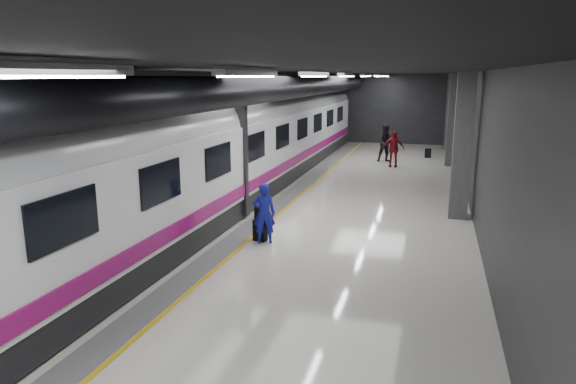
% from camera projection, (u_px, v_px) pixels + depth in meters
% --- Properties ---
extents(ground, '(40.00, 40.00, 0.00)m').
position_uv_depth(ground, '(301.00, 223.00, 15.51)').
color(ground, silver).
rests_on(ground, ground).
extents(platform_hall, '(10.02, 40.02, 4.51)m').
position_uv_depth(platform_hall, '(301.00, 103.00, 15.70)').
color(platform_hall, black).
rests_on(platform_hall, ground).
extents(train, '(3.05, 38.00, 4.05)m').
position_uv_depth(train, '(201.00, 151.00, 15.93)').
color(train, black).
rests_on(train, ground).
extents(traveler_main, '(0.69, 0.58, 1.63)m').
position_uv_depth(traveler_main, '(264.00, 213.00, 13.51)').
color(traveler_main, '#1624AA').
rests_on(traveler_main, ground).
extents(suitcase_main, '(0.39, 0.29, 0.58)m').
position_uv_depth(suitcase_main, '(260.00, 230.00, 13.81)').
color(suitcase_main, black).
rests_on(suitcase_main, ground).
extents(shoulder_bag, '(0.27, 0.15, 0.36)m').
position_uv_depth(shoulder_bag, '(260.00, 213.00, 13.70)').
color(shoulder_bag, black).
rests_on(shoulder_bag, suitcase_main).
extents(traveler_far_a, '(1.13, 0.99, 1.95)m').
position_uv_depth(traveler_far_a, '(386.00, 143.00, 26.44)').
color(traveler_far_a, black).
rests_on(traveler_far_a, ground).
extents(traveler_far_b, '(1.07, 0.50, 1.79)m').
position_uv_depth(traveler_far_b, '(393.00, 149.00, 25.02)').
color(traveler_far_b, maroon).
rests_on(traveler_far_b, ground).
extents(suitcase_far, '(0.34, 0.23, 0.50)m').
position_uv_depth(suitcase_far, '(428.00, 153.00, 27.92)').
color(suitcase_far, black).
rests_on(suitcase_far, ground).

